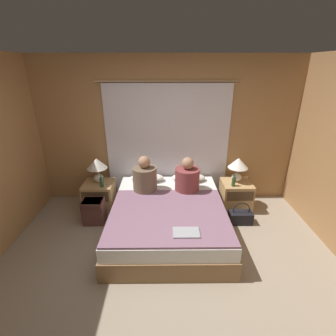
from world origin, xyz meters
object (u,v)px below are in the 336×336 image
at_px(lamp_right, 238,165).
at_px(laptop_on_bed, 186,233).
at_px(backpack_on_floor, 94,210).
at_px(person_right_in_bed, 187,178).
at_px(beer_bottle_on_left_stand, 102,182).
at_px(lamp_left, 97,166).
at_px(beer_bottle_on_right_stand, 234,182).
at_px(pillow_left, 147,178).
at_px(pillow_right, 188,178).
at_px(person_left_in_bed, 145,178).
at_px(handbag_on_floor, 241,217).
at_px(bed, 168,218).
at_px(nightstand_left, 100,196).
at_px(nightstand_right, 236,195).

height_order(lamp_right, laptop_on_bed, lamp_right).
bearing_deg(laptop_on_bed, backpack_on_floor, 145.76).
height_order(person_right_in_bed, beer_bottle_on_left_stand, person_right_in_bed).
height_order(lamp_left, backpack_on_floor, lamp_left).
bearing_deg(lamp_right, beer_bottle_on_right_stand, -118.47).
height_order(beer_bottle_on_left_stand, backpack_on_floor, beer_bottle_on_left_stand).
relative_size(person_right_in_bed, backpack_on_floor, 1.42).
bearing_deg(person_right_in_bed, beer_bottle_on_right_stand, 8.99).
bearing_deg(lamp_right, pillow_left, 178.03).
bearing_deg(beer_bottle_on_right_stand, pillow_right, 161.60).
bearing_deg(lamp_right, person_left_in_bed, -168.67).
relative_size(person_left_in_bed, beer_bottle_on_right_stand, 2.82).
distance_m(backpack_on_floor, handbag_on_floor, 2.32).
relative_size(lamp_right, beer_bottle_on_left_stand, 1.95).
xyz_separation_m(person_right_in_bed, beer_bottle_on_right_stand, (0.78, 0.12, -0.12)).
distance_m(beer_bottle_on_right_stand, backpack_on_floor, 2.30).
relative_size(bed, nightstand_left, 3.88).
xyz_separation_m(nightstand_left, laptop_on_bed, (1.39, -1.36, 0.26)).
xyz_separation_m(beer_bottle_on_left_stand, backpack_on_floor, (-0.09, -0.30, -0.34)).
bearing_deg(person_left_in_bed, beer_bottle_on_right_stand, 4.87).
bearing_deg(laptop_on_bed, person_right_in_bed, 84.96).
distance_m(nightstand_right, person_left_in_bed, 1.63).
bearing_deg(person_left_in_bed, backpack_on_floor, -167.58).
relative_size(lamp_left, backpack_on_floor, 1.06).
bearing_deg(lamp_left, pillow_right, 1.97).
xyz_separation_m(nightstand_right, pillow_right, (-0.82, 0.12, 0.28)).
distance_m(nightstand_left, lamp_right, 2.42).
relative_size(beer_bottle_on_left_stand, laptop_on_bed, 0.69).
distance_m(person_left_in_bed, person_right_in_bed, 0.67).
xyz_separation_m(nightstand_right, handbag_on_floor, (-0.03, -0.46, -0.14)).
height_order(nightstand_right, lamp_left, lamp_left).
distance_m(person_right_in_bed, laptop_on_bed, 1.13).
xyz_separation_m(nightstand_right, beer_bottle_on_right_stand, (-0.10, -0.12, 0.32)).
bearing_deg(pillow_left, pillow_right, 0.00).
xyz_separation_m(bed, lamp_right, (1.18, 0.73, 0.54)).
xyz_separation_m(nightstand_left, handbag_on_floor, (2.33, -0.46, -0.14)).
xyz_separation_m(beer_bottle_on_left_stand, handbag_on_floor, (2.23, -0.34, -0.46)).
relative_size(laptop_on_bed, handbag_on_floor, 0.86).
height_order(nightstand_left, lamp_left, lamp_left).
height_order(lamp_left, handbag_on_floor, lamp_left).
relative_size(nightstand_right, person_right_in_bed, 0.88).
distance_m(pillow_right, beer_bottle_on_left_stand, 1.46).
relative_size(backpack_on_floor, handbag_on_floor, 1.09).
relative_size(lamp_left, pillow_right, 0.73).
xyz_separation_m(nightstand_right, person_right_in_bed, (-0.88, -0.24, 0.44)).
bearing_deg(laptop_on_bed, person_left_in_bed, 117.01).
height_order(beer_bottle_on_right_stand, backpack_on_floor, beer_bottle_on_right_stand).
height_order(nightstand_left, handbag_on_floor, nightstand_left).
height_order(pillow_left, beer_bottle_on_left_stand, beer_bottle_on_left_stand).
bearing_deg(lamp_right, nightstand_right, -90.00).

